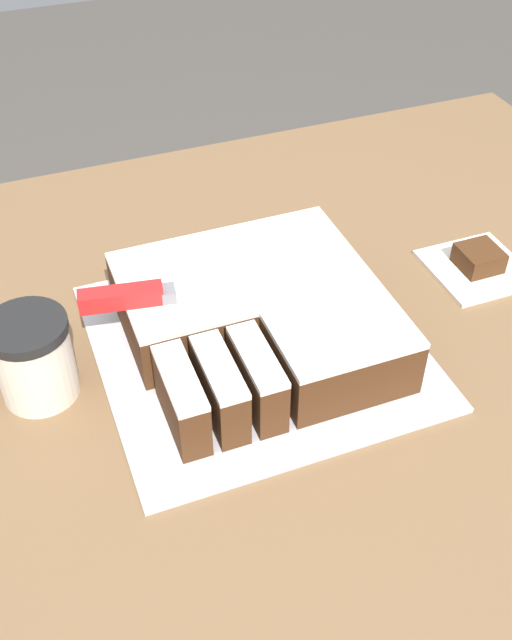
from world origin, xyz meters
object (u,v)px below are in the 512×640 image
(cake_board, at_px, (256,345))
(brownie, at_px, (479,258))
(knife, at_px, (151,295))
(coffee_cup, at_px, (34,358))
(cake, at_px, (258,316))

(cake_board, distance_m, brownie, 0.34)
(knife, bearing_deg, cake_board, -6.94)
(coffee_cup, bearing_deg, cake, -3.28)
(cake_board, bearing_deg, coffee_cup, 175.51)
(brownie, bearing_deg, coffee_cup, -178.65)
(cake_board, bearing_deg, cake, 45.06)
(cake, bearing_deg, knife, 166.61)
(cake, xyz_separation_m, coffee_cup, (-0.26, 0.01, 0.01))
(knife, xyz_separation_m, brownie, (0.45, 0.00, -0.07))
(cake_board, distance_m, knife, 0.15)
(cake, distance_m, knife, 0.13)
(brownie, bearing_deg, knife, -179.94)
(knife, bearing_deg, cake, -3.95)
(cake_board, relative_size, brownie, 6.99)
(cake, xyz_separation_m, knife, (-0.12, 0.03, 0.05))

